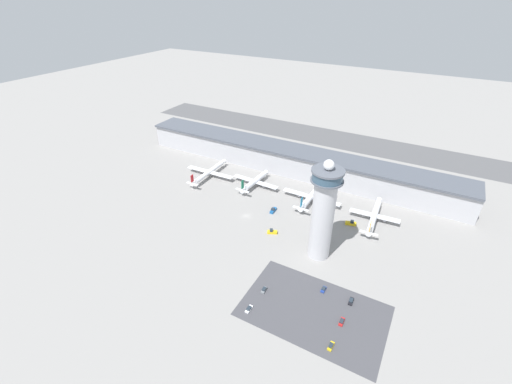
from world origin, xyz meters
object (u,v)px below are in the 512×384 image
at_px(car_white_wagon, 324,289).
at_px(service_truck_baggage, 272,232).
at_px(airplane_gate_delta, 374,216).
at_px(control_tower, 323,212).
at_px(car_maroon_suv, 331,346).
at_px(service_truck_fuel, 273,210).
at_px(car_grey_coupe, 351,301).
at_px(car_red_hatchback, 342,322).
at_px(service_truck_catering, 351,223).
at_px(car_blue_compact, 264,290).
at_px(airplane_gate_alpha, 209,172).
at_px(airplane_gate_charlie, 311,197).
at_px(car_green_van, 249,309).
at_px(airplane_gate_bravo, 255,181).

bearing_deg(car_white_wagon, service_truck_baggage, 146.48).
distance_m(airplane_gate_delta, car_white_wagon, 69.63).
distance_m(control_tower, car_maroon_suv, 62.78).
height_order(service_truck_fuel, car_grey_coupe, service_truck_fuel).
bearing_deg(car_red_hatchback, control_tower, 123.40).
relative_size(service_truck_baggage, car_white_wagon, 1.52).
height_order(car_grey_coupe, car_red_hatchback, car_red_hatchback).
relative_size(service_truck_catering, car_blue_compact, 1.60).
bearing_deg(airplane_gate_delta, service_truck_catering, -137.95).
bearing_deg(airplane_gate_delta, airplane_gate_alpha, -178.92).
xyz_separation_m(car_maroon_suv, car_white_wagon, (-12.85, 27.62, -0.01)).
distance_m(control_tower, car_grey_coupe, 44.37).
distance_m(service_truck_fuel, car_red_hatchback, 89.58).
bearing_deg(control_tower, airplane_gate_charlie, 115.64).
bearing_deg(airplane_gate_delta, car_white_wagon, -96.79).
relative_size(control_tower, car_green_van, 12.45).
xyz_separation_m(car_green_van, car_red_hatchback, (38.86, 13.74, -0.00)).
relative_size(airplane_gate_bravo, car_grey_coupe, 7.52).
relative_size(service_truck_catering, car_maroon_suv, 1.53).
bearing_deg(airplane_gate_alpha, service_truck_baggage, -28.03).
xyz_separation_m(service_truck_catering, car_maroon_suv, (15.94, -86.46, -0.51)).
distance_m(airplane_gate_charlie, car_green_van, 99.16).
bearing_deg(service_truck_fuel, car_maroon_suv, -49.82).
bearing_deg(airplane_gate_alpha, airplane_gate_delta, 1.08).
distance_m(airplane_gate_alpha, service_truck_baggage, 83.22).
bearing_deg(car_blue_compact, control_tower, 69.98).
distance_m(airplane_gate_alpha, airplane_gate_delta, 123.36).
xyz_separation_m(service_truck_catering, car_red_hatchback, (16.28, -72.78, -0.50)).
bearing_deg(airplane_gate_charlie, car_green_van, -85.02).
xyz_separation_m(service_truck_baggage, car_blue_compact, (16.74, -41.95, -0.40)).
distance_m(car_blue_compact, car_maroon_suv, 40.10).
xyz_separation_m(airplane_gate_alpha, car_grey_coupe, (128.76, -67.43, -3.70)).
bearing_deg(car_white_wagon, car_green_van, -132.85).
bearing_deg(car_blue_compact, airplane_gate_charlie, 96.21).
distance_m(airplane_gate_delta, service_truck_fuel, 63.09).
xyz_separation_m(car_red_hatchback, car_maroon_suv, (-0.34, -13.68, -0.01)).
height_order(car_green_van, car_red_hatchback, car_green_van).
xyz_separation_m(control_tower, car_blue_compact, (-13.67, -37.53, -27.76)).
bearing_deg(car_red_hatchback, service_truck_fuel, 136.01).
distance_m(airplane_gate_bravo, airplane_gate_charlie, 43.51).
bearing_deg(car_blue_compact, car_red_hatchback, 0.57).
distance_m(control_tower, airplane_gate_delta, 55.34).
distance_m(service_truck_catering, car_maroon_suv, 87.92).
relative_size(service_truck_baggage, car_grey_coupe, 1.30).
relative_size(service_truck_baggage, car_red_hatchback, 1.37).
bearing_deg(service_truck_fuel, car_white_wagon, -43.29).
bearing_deg(service_truck_baggage, airplane_gate_bravo, 129.56).
relative_size(service_truck_baggage, car_maroon_suv, 1.39).
bearing_deg(service_truck_fuel, control_tower, -32.11).
bearing_deg(airplane_gate_alpha, car_red_hatchback, -32.15).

